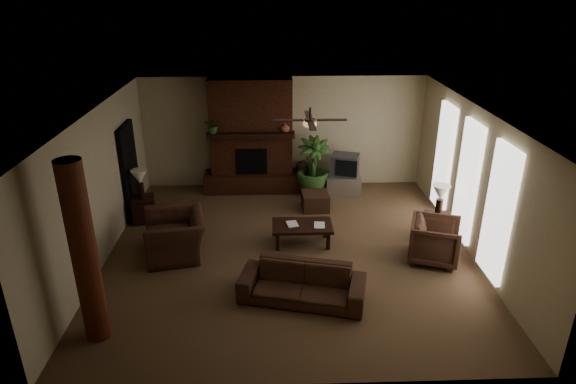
{
  "coord_description": "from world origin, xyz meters",
  "views": [
    {
      "loc": [
        -0.32,
        -8.49,
        4.92
      ],
      "look_at": [
        0.0,
        0.4,
        1.1
      ],
      "focal_mm": 30.83,
      "sensor_mm": 36.0,
      "label": 1
    }
  ],
  "objects_px": {
    "tv_stand": "(343,185)",
    "floor_plant": "(313,179)",
    "coffee_table": "(302,227)",
    "log_column": "(84,254)",
    "floor_vase": "(303,173)",
    "side_table_left": "(144,209)",
    "armchair_left": "(175,229)",
    "lamp_right": "(441,195)",
    "ottoman": "(315,201)",
    "side_table_right": "(437,227)",
    "sofa": "(302,278)",
    "lamp_left": "(140,179)",
    "armchair_right": "(435,239)"
  },
  "relations": [
    {
      "from": "armchair_left",
      "to": "ottoman",
      "type": "relative_size",
      "value": 2.1
    },
    {
      "from": "coffee_table",
      "to": "tv_stand",
      "type": "distance_m",
      "value": 2.73
    },
    {
      "from": "ottoman",
      "to": "side_table_right",
      "type": "bearing_deg",
      "value": -33.25
    },
    {
      "from": "sofa",
      "to": "ottoman",
      "type": "xyz_separation_m",
      "value": [
        0.53,
        3.53,
        -0.2
      ]
    },
    {
      "from": "coffee_table",
      "to": "log_column",
      "type": "bearing_deg",
      "value": -140.08
    },
    {
      "from": "sofa",
      "to": "ottoman",
      "type": "height_order",
      "value": "sofa"
    },
    {
      "from": "sofa",
      "to": "lamp_left",
      "type": "xyz_separation_m",
      "value": [
        -3.31,
        3.05,
        0.6
      ]
    },
    {
      "from": "ottoman",
      "to": "floor_vase",
      "type": "xyz_separation_m",
      "value": [
        -0.21,
        1.2,
        0.23
      ]
    },
    {
      "from": "armchair_right",
      "to": "tv_stand",
      "type": "distance_m",
      "value": 3.46
    },
    {
      "from": "lamp_left",
      "to": "armchair_right",
      "type": "bearing_deg",
      "value": -17.76
    },
    {
      "from": "armchair_left",
      "to": "floor_vase",
      "type": "relative_size",
      "value": 1.64
    },
    {
      "from": "sofa",
      "to": "floor_plant",
      "type": "bearing_deg",
      "value": 97.15
    },
    {
      "from": "armchair_left",
      "to": "floor_plant",
      "type": "bearing_deg",
      "value": 122.43
    },
    {
      "from": "ottoman",
      "to": "floor_vase",
      "type": "relative_size",
      "value": 0.78
    },
    {
      "from": "armchair_right",
      "to": "side_table_right",
      "type": "height_order",
      "value": "armchair_right"
    },
    {
      "from": "tv_stand",
      "to": "side_table_right",
      "type": "distance_m",
      "value": 2.89
    },
    {
      "from": "floor_vase",
      "to": "armchair_right",
      "type": "bearing_deg",
      "value": -57.61
    },
    {
      "from": "log_column",
      "to": "floor_plant",
      "type": "height_order",
      "value": "log_column"
    },
    {
      "from": "side_table_right",
      "to": "floor_plant",
      "type": "bearing_deg",
      "value": 134.13
    },
    {
      "from": "log_column",
      "to": "ottoman",
      "type": "height_order",
      "value": "log_column"
    },
    {
      "from": "lamp_left",
      "to": "sofa",
      "type": "bearing_deg",
      "value": -42.64
    },
    {
      "from": "sofa",
      "to": "side_table_right",
      "type": "height_order",
      "value": "sofa"
    },
    {
      "from": "tv_stand",
      "to": "floor_plant",
      "type": "bearing_deg",
      "value": 177.9
    },
    {
      "from": "floor_plant",
      "to": "lamp_right",
      "type": "bearing_deg",
      "value": -46.06
    },
    {
      "from": "armchair_left",
      "to": "coffee_table",
      "type": "xyz_separation_m",
      "value": [
        2.47,
        0.32,
        -0.18
      ]
    },
    {
      "from": "side_table_left",
      "to": "lamp_left",
      "type": "height_order",
      "value": "lamp_left"
    },
    {
      "from": "floor_vase",
      "to": "floor_plant",
      "type": "relative_size",
      "value": 0.53
    },
    {
      "from": "log_column",
      "to": "floor_vase",
      "type": "relative_size",
      "value": 3.64
    },
    {
      "from": "sofa",
      "to": "log_column",
      "type": "bearing_deg",
      "value": -151.3
    },
    {
      "from": "log_column",
      "to": "floor_vase",
      "type": "height_order",
      "value": "log_column"
    },
    {
      "from": "armchair_left",
      "to": "floor_vase",
      "type": "bearing_deg",
      "value": 127.92
    },
    {
      "from": "armchair_right",
      "to": "sofa",
      "type": "bearing_deg",
      "value": 133.06
    },
    {
      "from": "coffee_table",
      "to": "ottoman",
      "type": "bearing_deg",
      "value": 75.97
    },
    {
      "from": "armchair_right",
      "to": "lamp_left",
      "type": "height_order",
      "value": "lamp_left"
    },
    {
      "from": "lamp_left",
      "to": "side_table_right",
      "type": "relative_size",
      "value": 1.18
    },
    {
      "from": "side_table_right",
      "to": "tv_stand",
      "type": "bearing_deg",
      "value": 124.0
    },
    {
      "from": "tv_stand",
      "to": "side_table_right",
      "type": "relative_size",
      "value": 1.55
    },
    {
      "from": "coffee_table",
      "to": "lamp_right",
      "type": "bearing_deg",
      "value": 1.69
    },
    {
      "from": "floor_vase",
      "to": "side_table_left",
      "type": "relative_size",
      "value": 1.4
    },
    {
      "from": "tv_stand",
      "to": "side_table_left",
      "type": "bearing_deg",
      "value": -163.91
    },
    {
      "from": "coffee_table",
      "to": "side_table_right",
      "type": "distance_m",
      "value": 2.78
    },
    {
      "from": "armchair_left",
      "to": "lamp_right",
      "type": "xyz_separation_m",
      "value": [
        5.22,
        0.4,
        0.45
      ]
    },
    {
      "from": "tv_stand",
      "to": "lamp_left",
      "type": "bearing_deg",
      "value": -163.69
    },
    {
      "from": "coffee_table",
      "to": "armchair_left",
      "type": "bearing_deg",
      "value": -172.64
    },
    {
      "from": "armchair_left",
      "to": "side_table_left",
      "type": "xyz_separation_m",
      "value": [
        -0.96,
        1.49,
        -0.28
      ]
    },
    {
      "from": "tv_stand",
      "to": "ottoman",
      "type": "bearing_deg",
      "value": -131.45
    },
    {
      "from": "tv_stand",
      "to": "floor_plant",
      "type": "relative_size",
      "value": 0.59
    },
    {
      "from": "ottoman",
      "to": "lamp_left",
      "type": "xyz_separation_m",
      "value": [
        -3.84,
        -0.48,
        0.8
      ]
    },
    {
      "from": "lamp_right",
      "to": "armchair_right",
      "type": "bearing_deg",
      "value": -110.33
    },
    {
      "from": "armchair_right",
      "to": "lamp_left",
      "type": "distance_m",
      "value": 6.2
    }
  ]
}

